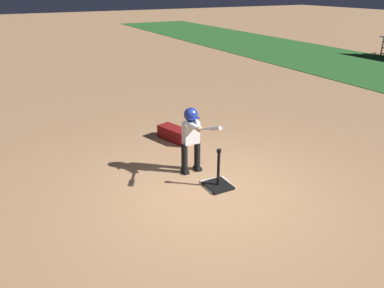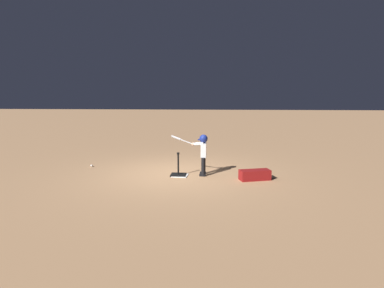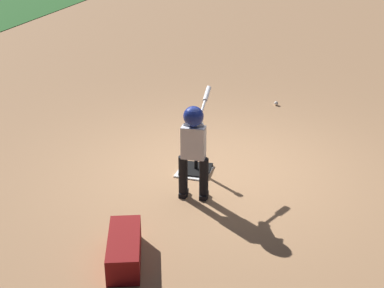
{
  "view_description": "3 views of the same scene",
  "coord_description": "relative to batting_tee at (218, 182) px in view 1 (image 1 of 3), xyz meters",
  "views": [
    {
      "loc": [
        4.47,
        -2.75,
        3.12
      ],
      "look_at": [
        -0.67,
        0.04,
        0.62
      ],
      "focal_mm": 35.0,
      "sensor_mm": 36.0,
      "label": 1
    },
    {
      "loc": [
        -1.25,
        8.63,
        2.26
      ],
      "look_at": [
        -0.51,
        0.02,
        0.9
      ],
      "focal_mm": 28.0,
      "sensor_mm": 36.0,
      "label": 2
    },
    {
      "loc": [
        -6.54,
        -1.14,
        3.25
      ],
      "look_at": [
        -0.56,
        0.21,
        0.59
      ],
      "focal_mm": 50.0,
      "sensor_mm": 36.0,
      "label": 3
    }
  ],
  "objects": [
    {
      "name": "batter_child",
      "position": [
        -0.69,
        -0.12,
        0.67
      ],
      "size": [
        1.06,
        0.37,
        1.2
      ],
      "color": "black",
      "rests_on": "ground_plane"
    },
    {
      "name": "equipment_bag",
      "position": [
        -2.16,
        0.27,
        0.05
      ],
      "size": [
        0.9,
        0.55,
        0.28
      ],
      "primitive_type": "cube",
      "rotation": [
        0.0,
        0.0,
        0.29
      ],
      "color": "maroon",
      "rests_on": "ground_plane"
    },
    {
      "name": "batting_tee",
      "position": [
        0.0,
        0.0,
        0.0
      ],
      "size": [
        0.44,
        0.39,
        0.68
      ],
      "color": "black",
      "rests_on": "ground_plane"
    },
    {
      "name": "home_plate",
      "position": [
        -0.05,
        0.02,
        -0.08
      ],
      "size": [
        0.48,
        0.48,
        0.02
      ],
      "primitive_type": "cube",
      "rotation": [
        0.0,
        0.0,
        -0.09
      ],
      "color": "white",
      "rests_on": "ground_plane"
    },
    {
      "name": "ground_plane",
      "position": [
        0.13,
        -0.25,
        -0.09
      ],
      "size": [
        90.0,
        90.0,
        0.0
      ],
      "primitive_type": "plane",
      "color": "#AD7F56"
    }
  ]
}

